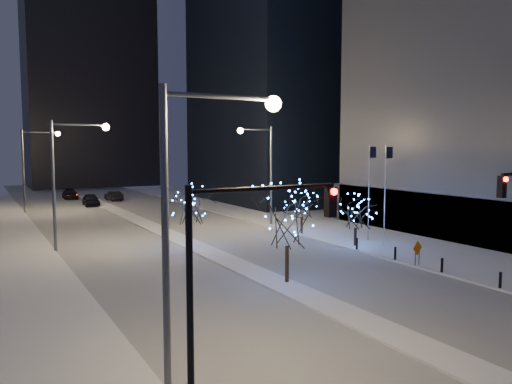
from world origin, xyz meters
TOP-DOWN VIEW (x-y plane):
  - ground at (0.00, 0.00)m, footprint 160.00×160.00m
  - road at (0.00, 35.00)m, footprint 20.00×130.00m
  - median at (0.00, 30.00)m, footprint 2.00×80.00m
  - east_sidewalk at (15.00, 20.00)m, footprint 10.00×90.00m
  - west_sidewalk at (-14.00, 20.00)m, footprint 8.00×90.00m
  - horizon_block at (6.00, 92.00)m, footprint 24.00×14.00m
  - street_lamp_w_near at (-8.94, 2.00)m, footprint 4.40×0.56m
  - street_lamp_w_mid at (-8.94, 27.00)m, footprint 4.40×0.56m
  - street_lamp_w_far at (-8.94, 52.00)m, footprint 4.40×0.56m
  - street_lamp_east at (10.08, 30.00)m, footprint 3.90×0.56m
  - traffic_signal_west at (-8.44, -0.00)m, footprint 5.26×0.43m
  - flagpoles at (13.37, 17.25)m, footprint 1.35×2.60m
  - bollards at (10.20, 10.00)m, footprint 0.16×12.16m
  - car_near at (-1.50, 56.31)m, footprint 2.19×4.85m
  - car_mid at (2.72, 61.12)m, footprint 1.93×4.40m
  - car_far at (-2.46, 66.88)m, footprint 2.27×5.10m
  - holiday_tree_median_near at (0.50, 10.98)m, footprint 4.53×4.53m
  - holiday_tree_median_far at (-0.32, 23.75)m, footprint 4.45×4.45m
  - holiday_tree_plaza_near at (11.09, 17.22)m, footprint 4.14×4.14m
  - holiday_tree_plaza_far at (10.50, 23.83)m, footprint 4.14×4.14m
  - construction_sign at (10.30, 10.10)m, footprint 1.00×0.20m

SIDE VIEW (x-z plane):
  - ground at x=0.00m, z-range 0.00..0.00m
  - road at x=0.00m, z-range 0.00..0.02m
  - median at x=0.00m, z-range 0.00..0.15m
  - east_sidewalk at x=15.00m, z-range 0.00..0.15m
  - west_sidewalk at x=-14.00m, z-range 0.00..0.15m
  - bollards at x=10.20m, z-range 0.15..1.05m
  - car_mid at x=2.72m, z-range 0.00..1.41m
  - car_far at x=-2.46m, z-range 0.00..1.45m
  - car_near at x=-1.50m, z-range 0.00..1.62m
  - construction_sign at x=10.30m, z-range 0.32..1.98m
  - holiday_tree_plaza_near at x=11.09m, z-range 0.73..4.94m
  - holiday_tree_plaza_far at x=10.50m, z-range 0.78..5.04m
  - holiday_tree_median_far at x=-0.32m, z-range 0.89..5.65m
  - holiday_tree_median_near at x=0.50m, z-range 1.05..6.82m
  - traffic_signal_west at x=-8.44m, z-range 1.26..8.26m
  - flagpoles at x=13.37m, z-range 0.80..8.80m
  - street_lamp_east at x=10.08m, z-range 1.45..11.45m
  - street_lamp_w_near at x=-8.94m, z-range 1.50..11.50m
  - street_lamp_w_mid at x=-8.94m, z-range 1.50..11.50m
  - street_lamp_w_far at x=-8.94m, z-range 1.50..11.50m
  - horizon_block at x=6.00m, z-range 0.00..42.00m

